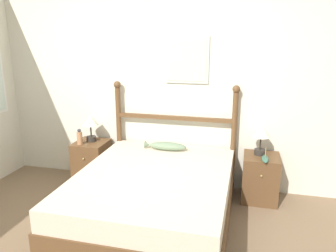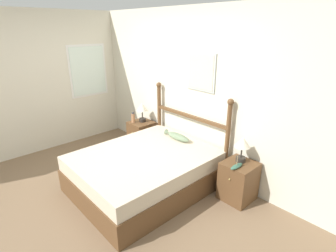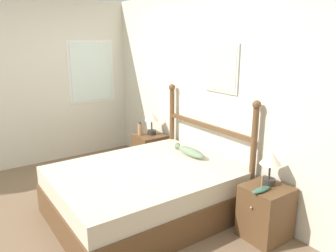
# 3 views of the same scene
# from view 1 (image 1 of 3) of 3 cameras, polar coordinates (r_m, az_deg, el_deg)

# --- Properties ---
(wall_back) EXTENTS (6.40, 0.08, 2.55)m
(wall_back) POSITION_cam_1_polar(r_m,az_deg,el_deg) (4.20, -1.76, 6.92)
(wall_back) COLOR beige
(wall_back) RESTS_ON ground_plane
(bed) EXTENTS (1.56, 1.94, 0.55)m
(bed) POSITION_cam_1_polar(r_m,az_deg,el_deg) (3.49, -2.51, -12.41)
(bed) COLOR brown
(bed) RESTS_ON ground_plane
(headboard) EXTENTS (1.59, 0.09, 1.34)m
(headboard) POSITION_cam_1_polar(r_m,az_deg,el_deg) (4.15, 1.05, -0.59)
(headboard) COLOR brown
(headboard) RESTS_ON ground_plane
(nightstand_left) EXTENTS (0.41, 0.45, 0.55)m
(nightstand_left) POSITION_cam_1_polar(r_m,az_deg,el_deg) (4.52, -13.08, -6.04)
(nightstand_left) COLOR brown
(nightstand_left) RESTS_ON ground_plane
(nightstand_right) EXTENTS (0.41, 0.45, 0.55)m
(nightstand_right) POSITION_cam_1_polar(r_m,az_deg,el_deg) (4.07, 15.75, -8.69)
(nightstand_right) COLOR brown
(nightstand_right) RESTS_ON ground_plane
(table_lamp_left) EXTENTS (0.21, 0.21, 0.36)m
(table_lamp_left) POSITION_cam_1_polar(r_m,az_deg,el_deg) (4.39, -13.37, 0.54)
(table_lamp_left) COLOR #2D2823
(table_lamp_left) RESTS_ON nightstand_left
(table_lamp_right) EXTENTS (0.21, 0.21, 0.36)m
(table_lamp_right) POSITION_cam_1_polar(r_m,az_deg,el_deg) (3.93, 15.91, -1.38)
(table_lamp_right) COLOR #2D2823
(table_lamp_right) RESTS_ON nightstand_right
(bottle) EXTENTS (0.07, 0.07, 0.21)m
(bottle) POSITION_cam_1_polar(r_m,az_deg,el_deg) (4.34, -15.14, -1.91)
(bottle) COLOR tan
(bottle) RESTS_ON nightstand_left
(model_boat) EXTENTS (0.07, 0.24, 0.16)m
(model_boat) POSITION_cam_1_polar(r_m,az_deg,el_deg) (3.84, 16.56, -5.48)
(model_boat) COLOR #386651
(model_boat) RESTS_ON nightstand_right
(fish_pillow) EXTENTS (0.52, 0.14, 0.10)m
(fish_pillow) POSITION_cam_1_polar(r_m,az_deg,el_deg) (4.00, -0.32, -3.53)
(fish_pillow) COLOR gray
(fish_pillow) RESTS_ON bed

